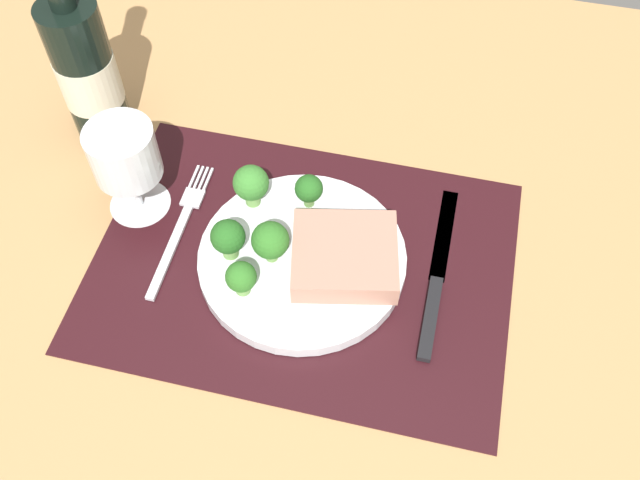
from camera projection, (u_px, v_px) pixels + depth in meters
ground_plane at (303, 271)px, 81.44cm from camera, size 140.00×110.00×3.00cm
placemat at (302, 264)px, 80.08cm from camera, size 46.47×33.78×0.30cm
plate at (302, 259)px, 79.30cm from camera, size 23.11×23.11×1.60cm
steak at (345, 255)px, 76.90cm from camera, size 13.14×12.42×2.94cm
broccoli_center at (270, 241)px, 75.76cm from camera, size 4.13×4.13×5.44cm
broccoli_near_fork at (241, 278)px, 74.02cm from camera, size 3.32×3.32×4.35cm
broccoli_back_left at (251, 184)px, 80.16cm from camera, size 4.11×4.11×5.53cm
broccoli_front_edge at (309, 189)px, 80.55cm from camera, size 3.24×3.24×4.38cm
broccoli_near_steak at (228, 238)px, 76.19cm from camera, size 3.81×3.81×5.22cm
fork at (180, 227)px, 82.47cm from camera, size 2.40×19.20×0.50cm
knife at (436, 284)px, 78.07cm from camera, size 1.80×23.00×0.80cm
wine_bottle at (86, 68)px, 84.11cm from camera, size 7.18×7.18×28.62cm
wine_glass at (125, 158)px, 78.21cm from camera, size 7.63×7.63×12.28cm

